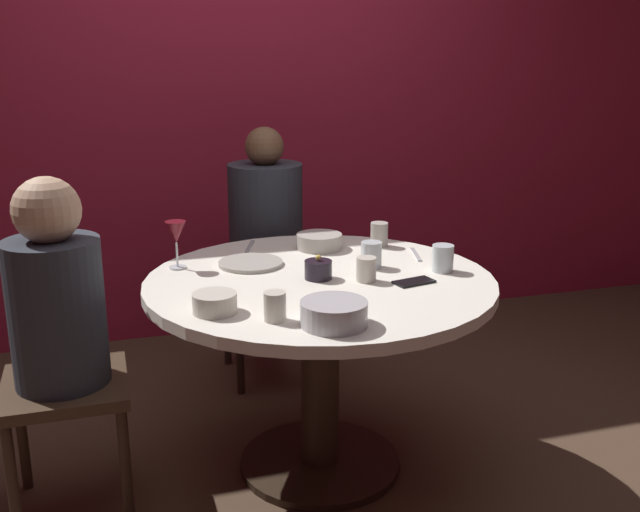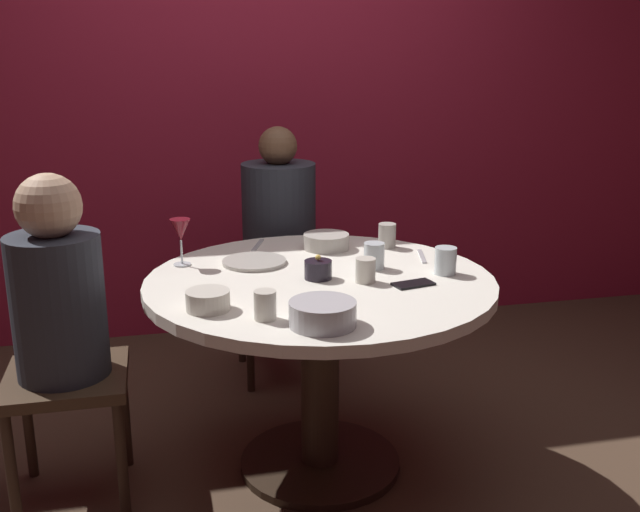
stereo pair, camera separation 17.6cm
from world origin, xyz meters
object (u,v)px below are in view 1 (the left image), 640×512
at_px(seated_diner_left, 57,311).
at_px(bowl_serving_large, 334,313).
at_px(dining_table, 320,323).
at_px(bowl_small_white, 319,241).
at_px(dinner_plate, 251,263).
at_px(cup_far_edge, 443,258).
at_px(cup_by_left_diner, 371,255).
at_px(wine_glass, 176,234).
at_px(candle_holder, 318,270).
at_px(bowl_salad_center, 215,303).
at_px(cup_near_candle, 366,269).
at_px(cup_by_right_diner, 379,234).
at_px(cup_center_front, 275,306).
at_px(seated_diner_back, 266,227).
at_px(cell_phone, 414,282).

xyz_separation_m(seated_diner_left, bowl_serving_large, (0.78, -0.45, 0.07)).
xyz_separation_m(dining_table, bowl_small_white, (0.11, 0.37, 0.20)).
xyz_separation_m(dinner_plate, cup_far_edge, (0.65, -0.28, 0.04)).
height_order(bowl_small_white, cup_by_left_diner, cup_by_left_diner).
xyz_separation_m(dining_table, wine_glass, (-0.47, 0.27, 0.30)).
relative_size(candle_holder, bowl_salad_center, 0.71).
distance_m(dining_table, cup_near_candle, 0.27).
relative_size(dinner_plate, bowl_small_white, 1.31).
distance_m(bowl_serving_large, bowl_salad_center, 0.38).
bearing_deg(candle_holder, cup_by_right_diner, 43.69).
height_order(cup_near_candle, cup_center_front, cup_center_front).
distance_m(dining_table, cup_center_front, 0.49).
xyz_separation_m(dining_table, dinner_plate, (-0.20, 0.23, 0.18)).
xyz_separation_m(seated_diner_back, cup_near_candle, (0.14, -0.93, 0.06)).
distance_m(dining_table, bowl_salad_center, 0.51).
height_order(dining_table, dinner_plate, dinner_plate).
xyz_separation_m(bowl_salad_center, cup_near_candle, (0.55, 0.16, 0.01)).
height_order(candle_holder, cup_by_left_diner, cup_by_left_diner).
xyz_separation_m(bowl_serving_large, cup_far_edge, (0.54, 0.40, 0.01)).
xyz_separation_m(dining_table, seated_diner_left, (-0.88, 0.00, 0.14)).
bearing_deg(bowl_small_white, candle_holder, -107.33).
bearing_deg(bowl_salad_center, cell_phone, 7.40).
relative_size(dining_table, bowl_small_white, 6.73).
bearing_deg(cup_by_right_diner, seated_diner_back, 124.64).
height_order(seated_diner_left, candle_holder, seated_diner_left).
bearing_deg(bowl_serving_large, cup_far_edge, 36.22).
relative_size(dinner_plate, cup_by_left_diner, 2.49).
relative_size(dining_table, cup_far_edge, 12.62).
relative_size(cell_phone, cup_near_candle, 1.64).
xyz_separation_m(seated_diner_back, dinner_plate, (-0.20, -0.63, 0.02)).
xyz_separation_m(bowl_salad_center, cup_far_edge, (0.85, 0.19, 0.02)).
height_order(bowl_salad_center, bowl_small_white, bowl_salad_center).
height_order(seated_diner_left, cup_center_front, seated_diner_left).
relative_size(wine_glass, cup_by_left_diner, 1.83).
height_order(seated_diner_back, wine_glass, seated_diner_back).
relative_size(seated_diner_left, cup_near_candle, 13.49).
xyz_separation_m(seated_diner_back, wine_glass, (-0.47, -0.59, 0.14)).
relative_size(dining_table, cup_by_right_diner, 12.60).
bearing_deg(cup_by_left_diner, cup_far_edge, -27.96).
relative_size(candle_holder, cup_far_edge, 0.99).
relative_size(cup_near_candle, cup_by_right_diner, 0.87).
height_order(bowl_small_white, cup_near_candle, cup_near_candle).
distance_m(dining_table, bowl_serving_large, 0.50).
bearing_deg(cup_by_left_diner, dining_table, -162.36).
height_order(seated_diner_left, cup_far_edge, seated_diner_left).
bearing_deg(cup_near_candle, seated_diner_back, 98.65).
height_order(dining_table, wine_glass, wine_glass).
distance_m(dining_table, bowl_small_white, 0.44).
distance_m(bowl_small_white, cup_far_edge, 0.54).
distance_m(dinner_plate, bowl_salad_center, 0.51).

